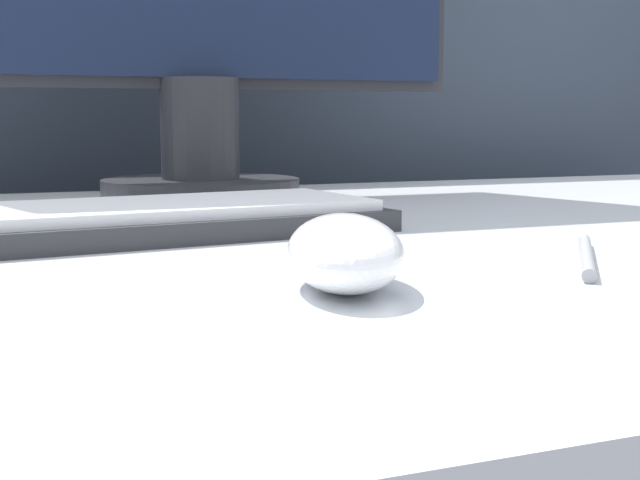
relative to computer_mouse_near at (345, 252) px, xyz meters
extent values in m
cube|color=#333D4C|center=(0.06, 0.80, -0.21)|extent=(5.00, 0.03, 1.07)
ellipsoid|color=white|center=(0.00, 0.00, 0.00)|extent=(0.09, 0.12, 0.04)
cube|color=#28282D|center=(-0.07, 0.24, -0.01)|extent=(0.40, 0.19, 0.02)
cube|color=silver|center=(-0.07, 0.24, 0.00)|extent=(0.37, 0.17, 0.01)
cylinder|color=#28282D|center=(0.07, 0.54, -0.01)|extent=(0.21, 0.21, 0.02)
cylinder|color=#28282D|center=(0.07, 0.54, 0.05)|extent=(0.08, 0.08, 0.11)
cylinder|color=#99999E|center=(0.17, 0.02, -0.02)|extent=(0.09, 0.12, 0.01)
camera|label=1|loc=(-0.18, -0.41, 0.07)|focal=50.00mm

